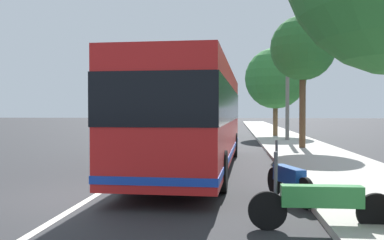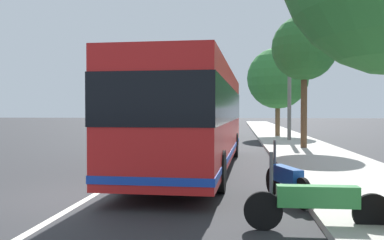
{
  "view_description": "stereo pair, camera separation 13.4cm",
  "coord_description": "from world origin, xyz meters",
  "px_view_note": "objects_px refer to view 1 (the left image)",
  "views": [
    {
      "loc": [
        -9.01,
        -3.13,
        1.91
      ],
      "look_at": [
        5.08,
        -1.69,
        1.61
      ],
      "focal_mm": 39.0,
      "sensor_mm": 36.0,
      "label": 1
    },
    {
      "loc": [
        -9.0,
        -3.26,
        1.91
      ],
      "look_at": [
        5.08,
        -1.69,
        1.61
      ],
      "focal_mm": 39.0,
      "sensor_mm": 36.0,
      "label": 2
    }
  ],
  "objects_px": {
    "motorcycle_mid_row": "(321,202)",
    "car_ahead_same_lane": "(228,120)",
    "roadside_tree_far_block": "(276,78)",
    "coach_bus": "(195,114)",
    "utility_pole": "(287,85)",
    "motorcycle_nearest_curb": "(289,179)",
    "roadside_tree_mid_block": "(303,49)",
    "car_side_street": "(192,122)",
    "car_behind_bus": "(171,127)"
  },
  "relations": [
    {
      "from": "motorcycle_mid_row",
      "to": "car_side_street",
      "type": "relative_size",
      "value": 0.51
    },
    {
      "from": "coach_bus",
      "to": "roadside_tree_far_block",
      "type": "distance_m",
      "value": 17.63
    },
    {
      "from": "motorcycle_nearest_curb",
      "to": "car_ahead_same_lane",
      "type": "xyz_separation_m",
      "value": [
        47.88,
        2.01,
        0.24
      ]
    },
    {
      "from": "roadside_tree_far_block",
      "to": "utility_pole",
      "type": "height_order",
      "value": "utility_pole"
    },
    {
      "from": "car_side_street",
      "to": "car_ahead_same_lane",
      "type": "distance_m",
      "value": 9.83
    },
    {
      "from": "car_ahead_same_lane",
      "to": "coach_bus",
      "type": "bearing_deg",
      "value": 174.91
    },
    {
      "from": "motorcycle_mid_row",
      "to": "roadside_tree_far_block",
      "type": "bearing_deg",
      "value": -94.5
    },
    {
      "from": "coach_bus",
      "to": "utility_pole",
      "type": "relative_size",
      "value": 1.72
    },
    {
      "from": "car_side_street",
      "to": "car_ahead_same_lane",
      "type": "xyz_separation_m",
      "value": [
        8.99,
        -3.97,
        0.01
      ]
    },
    {
      "from": "coach_bus",
      "to": "roadside_tree_far_block",
      "type": "xyz_separation_m",
      "value": [
        16.93,
        -4.24,
        2.47
      ]
    },
    {
      "from": "coach_bus",
      "to": "motorcycle_mid_row",
      "type": "xyz_separation_m",
      "value": [
        -6.86,
        -2.66,
        -1.34
      ]
    },
    {
      "from": "car_side_street",
      "to": "car_ahead_same_lane",
      "type": "relative_size",
      "value": 1.01
    },
    {
      "from": "car_side_street",
      "to": "roadside_tree_mid_block",
      "type": "xyz_separation_m",
      "value": [
        -27.14,
        -8.14,
        4.25
      ]
    },
    {
      "from": "motorcycle_mid_row",
      "to": "roadside_tree_mid_block",
      "type": "height_order",
      "value": "roadside_tree_mid_block"
    },
    {
      "from": "car_ahead_same_lane",
      "to": "motorcycle_mid_row",
      "type": "bearing_deg",
      "value": 178.03
    },
    {
      "from": "car_ahead_same_lane",
      "to": "utility_pole",
      "type": "height_order",
      "value": "utility_pole"
    },
    {
      "from": "car_side_street",
      "to": "roadside_tree_far_block",
      "type": "distance_m",
      "value": 19.31
    },
    {
      "from": "roadside_tree_mid_block",
      "to": "utility_pole",
      "type": "distance_m",
      "value": 5.57
    },
    {
      "from": "car_behind_bus",
      "to": "roadside_tree_far_block",
      "type": "bearing_deg",
      "value": 74.32
    },
    {
      "from": "coach_bus",
      "to": "motorcycle_nearest_curb",
      "type": "bearing_deg",
      "value": -150.23
    },
    {
      "from": "motorcycle_nearest_curb",
      "to": "car_behind_bus",
      "type": "bearing_deg",
      "value": -3.94
    },
    {
      "from": "coach_bus",
      "to": "utility_pole",
      "type": "xyz_separation_m",
      "value": [
        12.47,
        -4.53,
        1.71
      ]
    },
    {
      "from": "motorcycle_nearest_curb",
      "to": "car_side_street",
      "type": "relative_size",
      "value": 0.44
    },
    {
      "from": "car_side_street",
      "to": "car_behind_bus",
      "type": "bearing_deg",
      "value": -0.96
    },
    {
      "from": "car_side_street",
      "to": "utility_pole",
      "type": "bearing_deg",
      "value": 19.74
    },
    {
      "from": "motorcycle_mid_row",
      "to": "utility_pole",
      "type": "xyz_separation_m",
      "value": [
        19.34,
        -1.87,
        3.05
      ]
    },
    {
      "from": "motorcycle_mid_row",
      "to": "car_ahead_same_lane",
      "type": "xyz_separation_m",
      "value": [
        50.08,
        2.23,
        0.23
      ]
    },
    {
      "from": "motorcycle_mid_row",
      "to": "car_ahead_same_lane",
      "type": "bearing_deg",
      "value": -88.16
    },
    {
      "from": "coach_bus",
      "to": "roadside_tree_mid_block",
      "type": "bearing_deg",
      "value": -30.74
    },
    {
      "from": "motorcycle_nearest_curb",
      "to": "car_side_street",
      "type": "bearing_deg",
      "value": -9.85
    },
    {
      "from": "car_ahead_same_lane",
      "to": "roadside_tree_far_block",
      "type": "xyz_separation_m",
      "value": [
        -26.29,
        -3.81,
        3.58
      ]
    },
    {
      "from": "motorcycle_nearest_curb",
      "to": "car_ahead_same_lane",
      "type": "height_order",
      "value": "car_ahead_same_lane"
    },
    {
      "from": "car_behind_bus",
      "to": "roadside_tree_mid_block",
      "type": "height_order",
      "value": "roadside_tree_mid_block"
    },
    {
      "from": "coach_bus",
      "to": "roadside_tree_far_block",
      "type": "relative_size",
      "value": 1.87
    },
    {
      "from": "motorcycle_mid_row",
      "to": "car_ahead_same_lane",
      "type": "height_order",
      "value": "car_ahead_same_lane"
    },
    {
      "from": "coach_bus",
      "to": "car_ahead_same_lane",
      "type": "bearing_deg",
      "value": 1.59
    },
    {
      "from": "coach_bus",
      "to": "utility_pole",
      "type": "height_order",
      "value": "utility_pole"
    },
    {
      "from": "coach_bus",
      "to": "utility_pole",
      "type": "bearing_deg",
      "value": -17.82
    },
    {
      "from": "motorcycle_nearest_curb",
      "to": "motorcycle_mid_row",
      "type": "bearing_deg",
      "value": 167.13
    },
    {
      "from": "roadside_tree_far_block",
      "to": "utility_pole",
      "type": "xyz_separation_m",
      "value": [
        -4.46,
        -0.3,
        -0.76
      ]
    },
    {
      "from": "motorcycle_mid_row",
      "to": "motorcycle_nearest_curb",
      "type": "bearing_deg",
      "value": -84.97
    },
    {
      "from": "car_behind_bus",
      "to": "roadside_tree_far_block",
      "type": "height_order",
      "value": "roadside_tree_far_block"
    },
    {
      "from": "car_ahead_same_lane",
      "to": "utility_pole",
      "type": "xyz_separation_m",
      "value": [
        -30.74,
        -4.11,
        2.82
      ]
    },
    {
      "from": "roadside_tree_far_block",
      "to": "car_ahead_same_lane",
      "type": "bearing_deg",
      "value": 8.25
    },
    {
      "from": "car_behind_bus",
      "to": "utility_pole",
      "type": "relative_size",
      "value": 0.68
    },
    {
      "from": "motorcycle_nearest_curb",
      "to": "car_side_street",
      "type": "height_order",
      "value": "car_side_street"
    },
    {
      "from": "coach_bus",
      "to": "roadside_tree_far_block",
      "type": "height_order",
      "value": "roadside_tree_far_block"
    },
    {
      "from": "car_behind_bus",
      "to": "roadside_tree_mid_block",
      "type": "xyz_separation_m",
      "value": [
        -11.46,
        -8.22,
        4.26
      ]
    },
    {
      "from": "car_behind_bus",
      "to": "utility_pole",
      "type": "xyz_separation_m",
      "value": [
        -6.08,
        -8.17,
        2.84
      ]
    },
    {
      "from": "motorcycle_mid_row",
      "to": "roadside_tree_mid_block",
      "type": "xyz_separation_m",
      "value": [
        13.95,
        -1.93,
        4.47
      ]
    }
  ]
}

